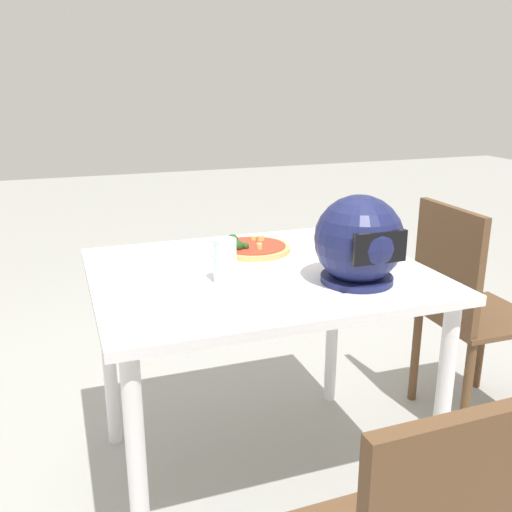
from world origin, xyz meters
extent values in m
plane|color=#9E9E99|center=(0.00, 0.00, 0.00)|extent=(14.00, 14.00, 0.00)
cube|color=white|center=(0.00, 0.00, 0.75)|extent=(1.05, 0.86, 0.03)
cylinder|color=white|center=(-0.46, -0.37, 0.37)|extent=(0.05, 0.05, 0.74)
cylinder|color=white|center=(0.46, -0.37, 0.37)|extent=(0.05, 0.05, 0.74)
cylinder|color=white|center=(-0.46, 0.37, 0.37)|extent=(0.05, 0.05, 0.74)
cylinder|color=white|center=(0.46, 0.37, 0.37)|extent=(0.05, 0.05, 0.74)
cylinder|color=white|center=(-0.04, -0.17, 0.77)|extent=(0.29, 0.29, 0.01)
cylinder|color=tan|center=(-0.04, -0.17, 0.79)|extent=(0.26, 0.26, 0.02)
cylinder|color=red|center=(-0.04, -0.17, 0.80)|extent=(0.23, 0.23, 0.00)
sphere|color=#234C1E|center=(0.00, -0.14, 0.81)|extent=(0.03, 0.03, 0.03)
sphere|color=#234C1E|center=(0.05, -0.16, 0.81)|extent=(0.03, 0.03, 0.03)
sphere|color=#234C1E|center=(0.02, -0.21, 0.81)|extent=(0.04, 0.04, 0.04)
sphere|color=#234C1E|center=(0.03, -0.14, 0.81)|extent=(0.04, 0.04, 0.04)
cylinder|color=#E0D172|center=(-0.08, -0.21, 0.81)|extent=(0.03, 0.03, 0.02)
cylinder|color=#E0D172|center=(-0.06, -0.23, 0.81)|extent=(0.02, 0.02, 0.01)
cylinder|color=#E0D172|center=(-0.09, -0.22, 0.81)|extent=(0.02, 0.02, 0.02)
cylinder|color=#E0D172|center=(-0.04, -0.12, 0.81)|extent=(0.02, 0.02, 0.02)
cylinder|color=#E0D172|center=(0.02, -0.15, 0.81)|extent=(0.02, 0.02, 0.02)
sphere|color=#191E4C|center=(-0.24, 0.20, 0.90)|extent=(0.26, 0.26, 0.26)
cylinder|color=#191E4C|center=(-0.24, 0.20, 0.78)|extent=(0.22, 0.22, 0.02)
cube|color=black|center=(-0.24, 0.32, 0.91)|extent=(0.16, 0.02, 0.09)
cylinder|color=silver|center=(0.14, 0.07, 0.84)|extent=(0.07, 0.07, 0.13)
cube|color=brown|center=(-0.97, -0.08, 0.44)|extent=(0.41, 0.41, 0.02)
cube|color=brown|center=(-0.79, -0.08, 0.68)|extent=(0.04, 0.38, 0.45)
cylinder|color=brown|center=(-1.15, -0.24, 0.21)|extent=(0.04, 0.04, 0.43)
cylinder|color=brown|center=(-0.81, -0.25, 0.21)|extent=(0.04, 0.04, 0.43)
cylinder|color=brown|center=(-0.80, 0.09, 0.21)|extent=(0.04, 0.04, 0.43)
camera|label=1|loc=(0.59, 1.63, 1.35)|focal=40.23mm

